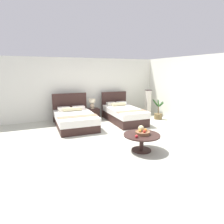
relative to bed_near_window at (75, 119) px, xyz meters
name	(u,v)px	position (x,y,z in m)	size (l,w,h in m)	color
ground_plane	(116,136)	(1.01, -1.54, -0.30)	(9.86, 9.40, 0.02)	#BABAA8
wall_back	(90,88)	(1.01, 1.36, 1.01)	(9.86, 0.12, 2.61)	white
wall_side_right	(185,91)	(4.14, -1.14, 1.01)	(0.12, 5.00, 2.61)	white
bed_near_window	(75,119)	(0.00, 0.00, 0.00)	(1.41, 2.12, 1.16)	#34201C
bed_near_corner	(123,114)	(2.02, -0.01, 0.02)	(1.20, 2.25, 1.13)	#34201C
nightstand	(92,114)	(0.93, 0.79, -0.05)	(0.54, 0.42, 0.49)	#34201C
table_lamp	(92,102)	(0.93, 0.81, 0.45)	(0.28, 0.28, 0.42)	beige
coffee_table	(142,138)	(1.14, -2.90, 0.05)	(0.95, 0.95, 0.44)	#34201C
fruit_bowl	(142,132)	(1.16, -2.89, 0.22)	(0.39, 0.39, 0.22)	brown
loose_apple	(137,136)	(0.88, -3.08, 0.19)	(0.08, 0.08, 0.08)	red
floor_lamp_corner	(148,103)	(3.60, 0.61, 0.30)	(0.25, 0.25, 1.19)	black
potted_palm	(158,113)	(3.59, -0.22, -0.05)	(0.50, 0.51, 0.88)	brown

